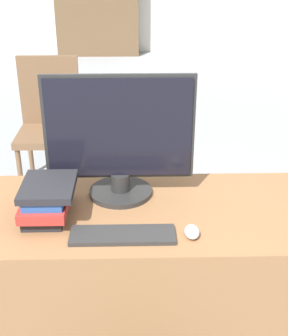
% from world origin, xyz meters
% --- Properties ---
extents(desk, '(1.46, 0.62, 0.73)m').
position_xyz_m(desk, '(0.00, 0.31, 0.36)').
color(desk, '#8C603D').
rests_on(desk, ground_plane).
extents(monitor, '(0.59, 0.26, 0.50)m').
position_xyz_m(monitor, '(-0.19, 0.44, 0.97)').
color(monitor, '#282828').
rests_on(monitor, desk).
extents(keyboard, '(0.37, 0.12, 0.02)m').
position_xyz_m(keyboard, '(-0.17, 0.13, 0.74)').
color(keyboard, '#2D2D2D').
rests_on(keyboard, desk).
extents(mouse, '(0.05, 0.08, 0.03)m').
position_xyz_m(mouse, '(0.07, 0.13, 0.74)').
color(mouse, silver).
rests_on(mouse, desk).
extents(book_stack, '(0.20, 0.29, 0.14)m').
position_xyz_m(book_stack, '(-0.46, 0.28, 0.80)').
color(book_stack, '#232328').
rests_on(book_stack, desk).
extents(far_chair, '(0.44, 0.44, 0.94)m').
position_xyz_m(far_chair, '(-0.75, 2.02, 0.51)').
color(far_chair, brown).
rests_on(far_chair, ground_plane).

